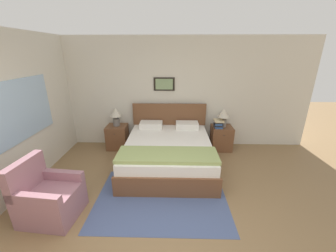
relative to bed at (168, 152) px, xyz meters
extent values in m
cube|color=beige|center=(-0.13, 1.10, 1.00)|extent=(6.99, 0.06, 2.60)
cube|color=black|center=(-0.12, 1.06, 1.23)|extent=(0.49, 0.02, 0.31)
cube|color=gray|center=(-0.12, 1.04, 1.23)|extent=(0.40, 0.00, 0.25)
cube|color=beige|center=(-2.45, -0.52, 1.00)|extent=(0.06, 5.58, 2.60)
cube|color=#9EBCDB|center=(-2.41, -0.70, 1.05)|extent=(0.02, 1.72, 0.99)
cube|color=#47567F|center=(-0.08, -1.07, -0.30)|extent=(2.10, 1.52, 0.01)
cube|color=brown|center=(0.00, -0.02, -0.16)|extent=(1.77, 2.06, 0.28)
cube|color=brown|center=(0.00, -1.02, 0.02)|extent=(1.77, 0.06, 0.08)
cube|color=white|center=(0.00, -0.02, 0.11)|extent=(1.69, 1.98, 0.27)
cube|color=brown|center=(0.00, 0.98, 0.51)|extent=(1.77, 0.06, 0.53)
cube|color=#8E9E5B|center=(0.00, -0.66, 0.28)|extent=(1.73, 0.58, 0.06)
cube|color=white|center=(-0.42, 0.75, 0.32)|extent=(0.52, 0.32, 0.14)
cube|color=white|center=(0.42, 0.75, 0.32)|extent=(0.52, 0.32, 0.14)
cube|color=#8E606B|center=(-1.62, -1.48, -0.08)|extent=(0.78, 0.71, 0.44)
cube|color=#8E606B|center=(-1.93, -1.45, 0.36)|extent=(0.18, 0.66, 0.45)
cube|color=#8E606B|center=(-1.60, -1.20, 0.21)|extent=(0.73, 0.17, 0.14)
cube|color=#8E606B|center=(-1.65, -1.75, 0.21)|extent=(0.73, 0.17, 0.14)
cube|color=brown|center=(-1.26, 0.80, -0.01)|extent=(0.48, 0.45, 0.57)
sphere|color=#332D28|center=(-1.26, 0.56, 0.15)|extent=(0.02, 0.02, 0.02)
cube|color=brown|center=(1.26, 0.80, -0.01)|extent=(0.48, 0.45, 0.57)
sphere|color=#332D28|center=(1.26, 0.56, 0.15)|extent=(0.02, 0.02, 0.02)
cylinder|color=slate|center=(-1.26, 0.81, 0.36)|extent=(0.16, 0.16, 0.18)
cylinder|color=slate|center=(-1.26, 0.81, 0.48)|extent=(0.02, 0.02, 0.06)
cone|color=beige|center=(-1.26, 0.81, 0.61)|extent=(0.26, 0.26, 0.20)
cylinder|color=slate|center=(1.27, 0.81, 0.36)|extent=(0.16, 0.16, 0.18)
cylinder|color=slate|center=(1.27, 0.81, 0.48)|extent=(0.02, 0.02, 0.06)
cone|color=beige|center=(1.27, 0.81, 0.61)|extent=(0.26, 0.26, 0.20)
cube|color=#335693|center=(1.16, 0.75, 0.29)|extent=(0.18, 0.24, 0.04)
cube|color=#232328|center=(1.16, 0.75, 0.33)|extent=(0.25, 0.24, 0.04)
cube|color=#335693|center=(1.16, 0.75, 0.37)|extent=(0.17, 0.25, 0.04)
cube|color=#232328|center=(1.16, 0.75, 0.41)|extent=(0.18, 0.23, 0.03)
cube|color=beige|center=(1.16, 0.75, 0.44)|extent=(0.22, 0.27, 0.03)
camera|label=1|loc=(0.09, -3.81, 1.96)|focal=22.00mm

